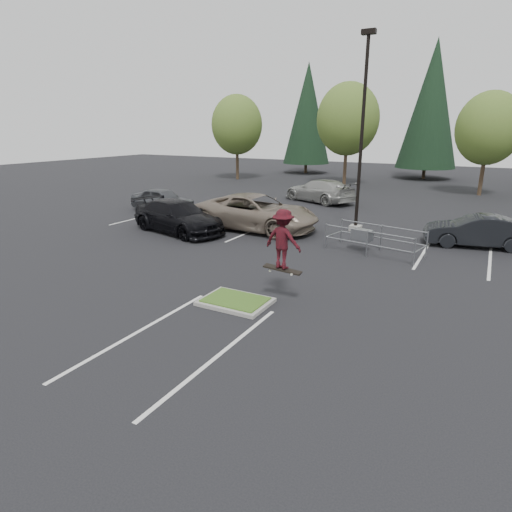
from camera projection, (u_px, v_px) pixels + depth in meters
The scene contains 16 objects.
ground at pixel (235, 303), 13.94m from camera, with size 120.00×120.00×0.00m, color black.
grass_median at pixel (235, 301), 13.92m from camera, with size 2.20×1.60×0.16m.
stall_lines at pixel (279, 252), 19.62m from camera, with size 22.62×17.60×0.01m.
light_pole at pixel (361, 146), 22.47m from camera, with size 0.70×0.60×10.12m.
decid_a at pixel (237, 127), 45.83m from camera, with size 5.44×5.44×8.91m.
decid_b at pixel (348, 122), 40.60m from camera, with size 5.89×5.89×9.64m.
decid_c at pixel (488, 131), 34.72m from camera, with size 5.12×5.12×8.38m.
conif_a at pixel (307, 114), 51.92m from camera, with size 5.72×5.72×13.00m.
conif_b at pixel (431, 105), 45.69m from camera, with size 6.38×6.38×14.50m.
cart_corral at pixel (365, 236), 19.59m from camera, with size 4.46×2.33×1.20m.
skateboarder at pixel (283, 240), 13.63m from camera, with size 1.31×0.83×2.09m.
car_l_tan at pixel (256, 212), 23.80m from camera, with size 3.25×7.06×1.96m, color gray.
car_l_black at pixel (177, 216), 23.25m from camera, with size 2.41×5.93×1.72m, color black.
car_l_grey at pixel (163, 200), 29.11m from camera, with size 1.85×4.59×1.57m, color #484A4F.
car_r_charc at pixel (477, 231), 20.39m from camera, with size 1.63×4.67×1.54m, color black.
car_far_silver at pixel (321, 191), 32.62m from camera, with size 2.43×5.98×1.73m, color #A3A39E.
Camera 1 is at (6.78, -10.99, 5.50)m, focal length 30.00 mm.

